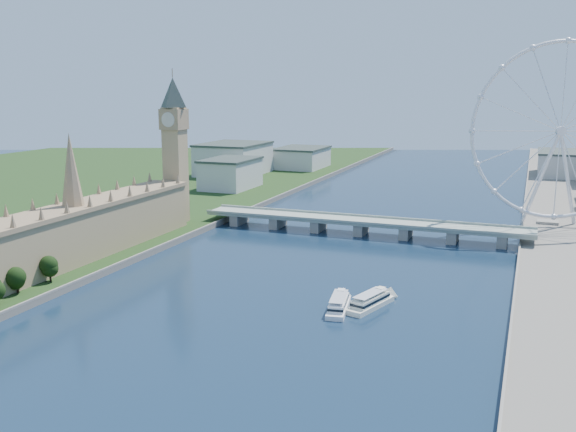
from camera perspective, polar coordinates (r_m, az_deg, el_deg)
The scene contains 7 objects.
parliament_range at distance 370.76m, azimuth -18.39°, elevation -1.38°, with size 24.00×200.00×70.00m.
big_ben at distance 451.73m, azimuth -10.07°, elevation 7.41°, with size 20.02×20.02×110.00m.
westminster_bridge at distance 431.11m, azimuth 6.54°, elevation -0.73°, with size 220.00×22.00×9.50m.
london_eye at distance 464.87m, azimuth 23.07°, elevation 6.90°, with size 113.60×39.12×124.30m.
city_skyline at distance 676.51m, azimuth 15.35°, elevation 4.24°, with size 505.00×280.00×32.00m.
tour_boat_near at distance 286.94m, azimuth 4.51°, elevation -8.35°, with size 8.13×31.69×7.02m, color white, non-canonical shape.
tour_boat_far at distance 291.65m, azimuth 7.30°, elevation -8.08°, with size 8.41×32.75×7.27m, color white, non-canonical shape.
Camera 1 is at (103.72, -108.58, 96.97)m, focal length 40.00 mm.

